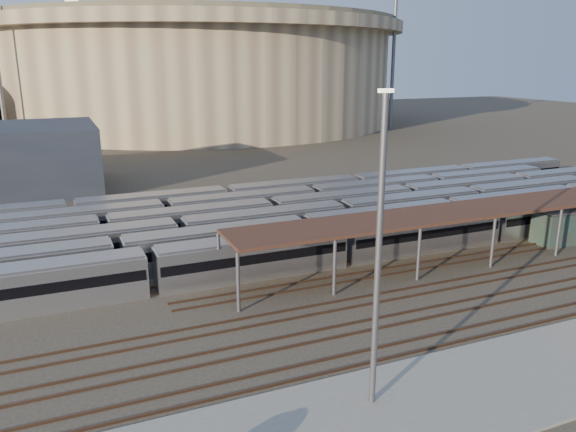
# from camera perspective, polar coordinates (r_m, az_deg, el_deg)

# --- Properties ---
(ground) EXTENTS (420.00, 420.00, 0.00)m
(ground) POSITION_cam_1_polar(r_m,az_deg,el_deg) (47.51, 4.80, -8.63)
(ground) COLOR #383026
(ground) RESTS_ON ground
(apron) EXTENTS (50.00, 9.00, 0.20)m
(apron) POSITION_cam_1_polar(r_m,az_deg,el_deg) (33.94, 9.30, -19.39)
(apron) COLOR gray
(apron) RESTS_ON ground
(subway_trains) EXTENTS (126.41, 23.90, 3.60)m
(subway_trains) POSITION_cam_1_polar(r_m,az_deg,el_deg) (62.38, -4.21, -0.89)
(subway_trains) COLOR silver
(subway_trains) RESTS_ON ground
(inspection_shed) EXTENTS (60.30, 6.00, 5.30)m
(inspection_shed) POSITION_cam_1_polar(r_m,az_deg,el_deg) (61.59, 21.56, 0.90)
(inspection_shed) COLOR slate
(inspection_shed) RESTS_ON ground
(empty_tracks) EXTENTS (170.00, 9.62, 0.18)m
(empty_tracks) POSITION_cam_1_polar(r_m,az_deg,el_deg) (43.55, 7.90, -10.96)
(empty_tracks) COLOR #4C3323
(empty_tracks) RESTS_ON ground
(stadium) EXTENTS (124.00, 124.00, 32.50)m
(stadium) POSITION_cam_1_polar(r_m,az_deg,el_deg) (183.95, -8.93, 14.48)
(stadium) COLOR tan
(stadium) RESTS_ON ground
(floodlight_2) EXTENTS (4.00, 1.00, 38.40)m
(floodlight_2) POSITION_cam_1_polar(r_m,az_deg,el_deg) (165.19, 10.66, 15.75)
(floodlight_2) COLOR slate
(floodlight_2) RESTS_ON ground
(floodlight_3) EXTENTS (4.00, 1.00, 38.40)m
(floodlight_3) POSITION_cam_1_polar(r_m,az_deg,el_deg) (198.50, -20.66, 14.98)
(floodlight_3) COLOR slate
(floodlight_3) RESTS_ON ground
(yard_light_pole) EXTENTS (0.81, 0.36, 17.86)m
(yard_light_pole) POSITION_cam_1_polar(r_m,az_deg,el_deg) (30.86, 9.17, -3.99)
(yard_light_pole) COLOR slate
(yard_light_pole) RESTS_ON apron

